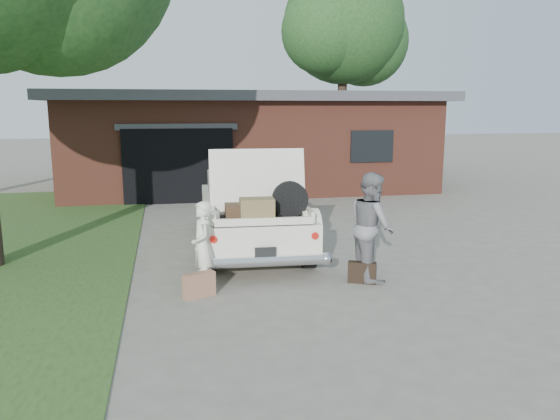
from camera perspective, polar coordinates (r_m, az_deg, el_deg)
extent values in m
plane|color=gray|center=(8.92, 0.80, -7.66)|extent=(90.00, 90.00, 0.00)
cube|color=brown|center=(20.01, -3.63, 6.93)|extent=(12.00, 7.00, 3.00)
cube|color=#4C4C51|center=(19.97, -3.69, 11.66)|extent=(12.80, 7.80, 0.30)
cube|color=black|center=(16.41, -10.56, 4.54)|extent=(3.20, 0.30, 2.20)
cube|color=#4C4C51|center=(16.26, -10.69, 8.55)|extent=(3.50, 0.12, 0.18)
cube|color=black|center=(17.48, 9.58, 6.59)|extent=(1.40, 0.08, 1.00)
cylinder|color=#38281E|center=(26.66, 6.48, 10.32)|extent=(0.44, 0.44, 5.32)
sphere|color=#345D26|center=(26.93, 6.67, 18.83)|extent=(5.60, 5.60, 5.60)
sphere|color=#345D26|center=(27.77, 8.83, 16.95)|extent=(4.20, 4.20, 4.20)
sphere|color=#345D26|center=(25.88, 4.68, 18.14)|extent=(3.92, 3.92, 3.92)
cube|color=white|center=(11.12, -3.15, -0.68)|extent=(2.17, 5.06, 0.64)
cube|color=#BAB4A4|center=(11.31, -3.32, 2.45)|extent=(1.75, 2.07, 0.52)
cube|color=black|center=(12.25, -3.72, 2.98)|extent=(1.54, 0.17, 0.44)
cube|color=black|center=(10.39, -2.84, 1.60)|extent=(1.54, 0.17, 0.44)
cylinder|color=black|center=(9.50, -7.42, -4.55)|extent=(0.26, 0.67, 0.65)
cylinder|color=black|center=(9.68, 2.99, -4.18)|extent=(0.26, 0.67, 0.65)
cylinder|color=black|center=(12.79, -7.75, -0.60)|extent=(0.26, 0.67, 0.65)
cylinder|color=black|center=(12.92, 0.01, -0.38)|extent=(0.26, 0.67, 0.65)
cylinder|color=silver|center=(8.73, -1.54, -5.37)|extent=(2.04, 0.30, 0.18)
cylinder|color=#A5140F|center=(8.64, -6.98, -3.02)|extent=(0.12, 0.11, 0.12)
cylinder|color=#A5140F|center=(8.83, 3.64, -2.66)|extent=(0.12, 0.11, 0.12)
cube|color=black|center=(8.67, -1.53, -4.46)|extent=(0.34, 0.04, 0.17)
cube|color=black|center=(9.21, -2.05, -0.88)|extent=(1.60, 1.18, 0.04)
cube|color=white|center=(9.14, -7.01, -0.42)|extent=(0.12, 1.09, 0.18)
cube|color=white|center=(9.32, 2.80, -0.14)|extent=(0.12, 1.09, 0.18)
cube|color=white|center=(8.67, -1.65, -1.21)|extent=(1.59, 0.15, 0.12)
cube|color=white|center=(9.53, -2.36, 3.01)|extent=(1.68, 0.39, 1.12)
cube|color=#4B3220|center=(9.19, -3.57, -0.08)|extent=(0.72, 0.49, 0.23)
cube|color=olive|center=(8.84, -2.43, 0.01)|extent=(0.57, 0.39, 0.38)
cube|color=black|center=(9.41, -1.93, -0.02)|extent=(0.53, 0.36, 0.16)
cylinder|color=black|center=(9.17, 1.06, 1.13)|extent=(0.62, 0.19, 0.61)
imported|color=white|center=(8.50, -8.11, -3.78)|extent=(0.40, 0.55, 1.40)
imported|color=slate|center=(9.07, 9.55, -1.67)|extent=(0.69, 0.88, 1.78)
cube|color=#A06C51|center=(8.34, -8.44, -7.75)|extent=(0.51, 0.33, 0.37)
cube|color=black|center=(9.00, 8.57, -6.46)|extent=(0.47, 0.32, 0.35)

